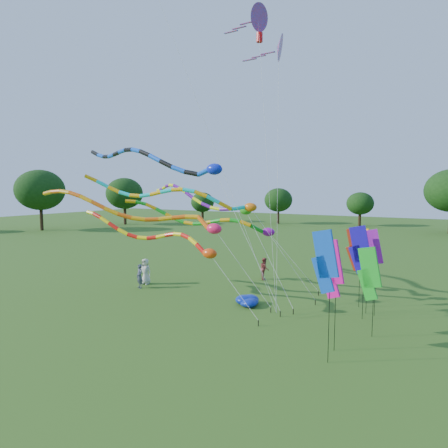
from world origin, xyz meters
The scene contains 21 objects.
ground centered at (0.00, 0.00, 0.00)m, with size 160.00×160.00×0.00m, color #275516.
tree_ring centered at (-3.50, -5.42, 5.53)m, with size 117.16×119.58×9.61m.
tube_kite_red centered at (-4.26, 3.15, 3.84)m, with size 12.30×1.22×5.75m.
tube_kite_orange centered at (-6.12, 3.69, 5.16)m, with size 15.56×2.43×7.22m.
tube_kite_purple centered at (-4.23, 7.51, 5.93)m, with size 13.16×4.91×7.58m.
tube_kite_blue centered at (-6.91, 5.83, 8.49)m, with size 17.51×3.53×10.32m.
tube_kite_cyan centered at (-3.27, 4.17, 6.15)m, with size 12.59×5.17×7.97m.
tube_kite_green centered at (-3.31, 7.34, 4.50)m, with size 12.38×3.65×6.44m.
delta_kite_high_a centered at (0.11, 6.59, 16.24)m, with size 4.66×3.50×17.11m.
delta_kite_high_c centered at (1.15, 7.14, 14.61)m, with size 3.61×4.09×15.47m.
banner_pole_green centered at (6.89, 4.03, 2.85)m, with size 1.14×0.40×4.11m.
banner_pole_blue_b centered at (6.09, 6.15, 3.57)m, with size 1.16×0.15×4.83m.
banner_pole_magenta_b centered at (5.77, 1.73, 3.37)m, with size 1.13×0.43×4.63m.
banner_pole_red centered at (5.56, 8.05, 3.30)m, with size 1.15×0.34×4.56m.
banner_pole_blue_a centered at (5.83, 0.50, 3.89)m, with size 1.14×0.38×5.16m.
banner_pole_violet centered at (6.54, 6.97, 3.33)m, with size 1.16×0.15×4.60m.
banner_pole_orange centered at (6.11, 7.20, 3.32)m, with size 1.14×0.40×4.58m.
blue_nylon_heap centered at (0.66, 5.16, 0.25)m, with size 1.94×1.81×0.56m.
person_a centered at (-8.06, 5.93, 0.90)m, with size 0.88×0.57×1.80m, color beige.
person_b centered at (-7.70, 4.94, 0.80)m, with size 0.59×0.38×1.61m, color #3F4458.
person_c centered at (-1.42, 11.33, 0.81)m, with size 0.78×0.61×1.61m, color brown.
Camera 1 is at (9.52, -13.50, 6.67)m, focal length 30.00 mm.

